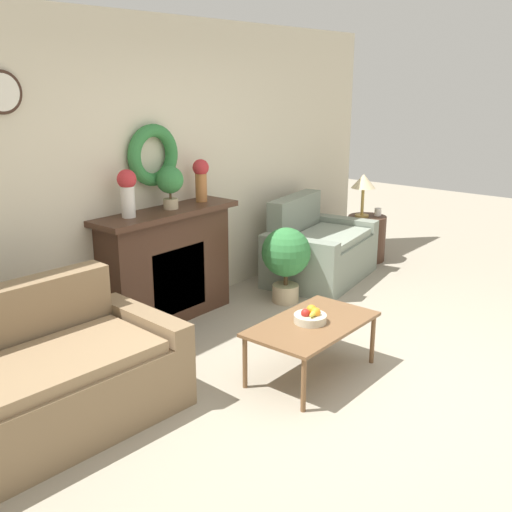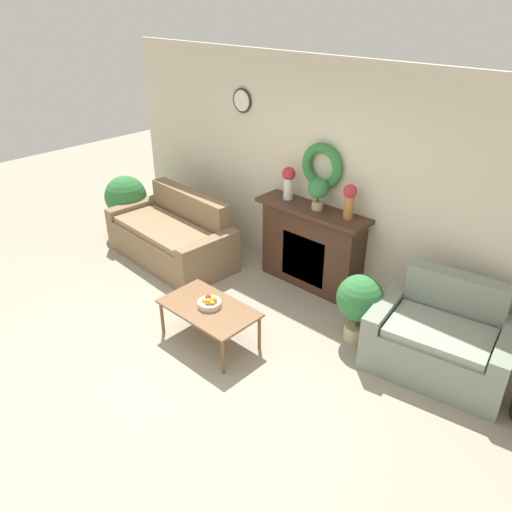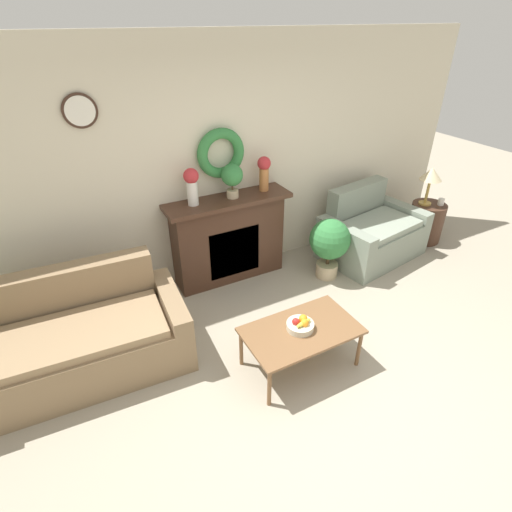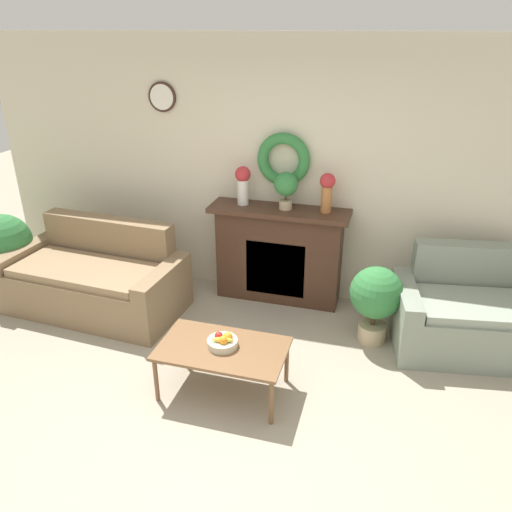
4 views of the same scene
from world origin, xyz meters
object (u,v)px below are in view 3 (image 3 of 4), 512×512
object	(u,v)px
side_table_by_loveseat	(426,222)
mug	(441,202)
vase_on_mantel_left	(192,184)
loveseat_right	(371,233)
fruit_bowl	(301,325)
potted_plant_floor_by_loveseat	(330,242)
vase_on_mantel_right	(264,171)
coffee_table	(301,333)
fireplace	(229,239)
potted_plant_on_mantel	(232,177)
couch_left	(80,340)
table_lamp	(431,176)

from	to	relation	value
side_table_by_loveseat	mug	bearing A→B (deg)	-37.87
side_table_by_loveseat	vase_on_mantel_left	bearing A→B (deg)	171.82
loveseat_right	side_table_by_loveseat	bearing A→B (deg)	-12.50
fruit_bowl	mug	bearing A→B (deg)	19.73
loveseat_right	potted_plant_floor_by_loveseat	size ratio (longest dim) A/B	1.85
vase_on_mantel_right	mug	bearing A→B (deg)	-12.44
coffee_table	vase_on_mantel_right	xyz separation A→B (m)	(0.53, 1.65, 0.89)
fireplace	mug	xyz separation A→B (m)	(2.96, -0.54, 0.07)
potted_plant_on_mantel	vase_on_mantel_right	bearing A→B (deg)	2.80
potted_plant_on_mantel	couch_left	bearing A→B (deg)	-159.29
potted_plant_on_mantel	coffee_table	bearing A→B (deg)	-94.29
fruit_bowl	vase_on_mantel_right	xyz separation A→B (m)	(0.53, 1.63, 0.81)
side_table_by_loveseat	vase_on_mantel_left	world-z (taller)	vase_on_mantel_left
fireplace	fruit_bowl	distance (m)	1.63
couch_left	potted_plant_on_mantel	xyz separation A→B (m)	(1.86, 0.70, 0.97)
loveseat_right	mug	world-z (taller)	loveseat_right
fruit_bowl	mug	world-z (taller)	mug
loveseat_right	coffee_table	size ratio (longest dim) A/B	1.39
loveseat_right	coffee_table	xyz separation A→B (m)	(-1.94, -1.24, 0.07)
side_table_by_loveseat	table_lamp	bearing A→B (deg)	141.34
loveseat_right	coffee_table	world-z (taller)	loveseat_right
potted_plant_floor_by_loveseat	coffee_table	bearing A→B (deg)	-136.07
table_lamp	mug	bearing A→B (deg)	-38.16
couch_left	fruit_bowl	bearing A→B (deg)	-23.95
loveseat_right	potted_plant_floor_by_loveseat	distance (m)	0.85
coffee_table	vase_on_mantel_left	bearing A→B (deg)	101.51
side_table_by_loveseat	table_lamp	world-z (taller)	table_lamp
mug	fireplace	bearing A→B (deg)	169.60
mug	potted_plant_floor_by_loveseat	distance (m)	1.90
loveseat_right	vase_on_mantel_left	distance (m)	2.50
fireplace	table_lamp	size ratio (longest dim) A/B	2.80
side_table_by_loveseat	potted_plant_floor_by_loveseat	size ratio (longest dim) A/B	0.72
potted_plant_floor_by_loveseat	mug	bearing A→B (deg)	0.67
potted_plant_on_mantel	potted_plant_floor_by_loveseat	bearing A→B (deg)	-28.96
fruit_bowl	table_lamp	world-z (taller)	table_lamp
potted_plant_on_mantel	potted_plant_floor_by_loveseat	xyz separation A→B (m)	(0.99, -0.55, -0.81)
mug	potted_plant_on_mantel	bearing A→B (deg)	169.66
fruit_bowl	potted_plant_floor_by_loveseat	distance (m)	1.54
couch_left	mug	size ratio (longest dim) A/B	20.33
couch_left	side_table_by_loveseat	world-z (taller)	couch_left
fireplace	potted_plant_on_mantel	distance (m)	0.76
couch_left	vase_on_mantel_left	world-z (taller)	vase_on_mantel_left
loveseat_right	potted_plant_floor_by_loveseat	bearing A→B (deg)	-177.76
side_table_by_loveseat	vase_on_mantel_right	xyz separation A→B (m)	(-2.38, 0.47, 1.00)
side_table_by_loveseat	fireplace	bearing A→B (deg)	170.81
vase_on_mantel_left	vase_on_mantel_right	bearing A→B (deg)	0.00
side_table_by_loveseat	potted_plant_on_mantel	world-z (taller)	potted_plant_on_mantel
vase_on_mantel_left	vase_on_mantel_right	world-z (taller)	vase_on_mantel_left
potted_plant_floor_by_loveseat	loveseat_right	bearing A→B (deg)	11.24
couch_left	vase_on_mantel_left	bearing A→B (deg)	30.80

